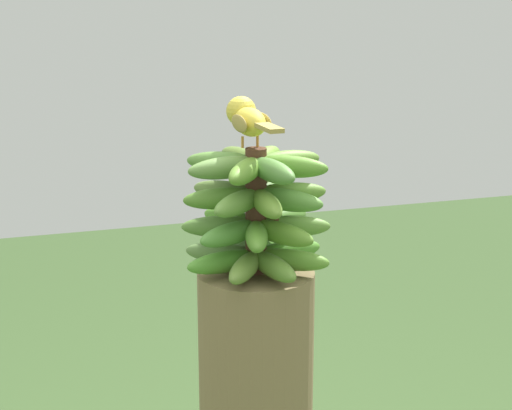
{
  "coord_description": "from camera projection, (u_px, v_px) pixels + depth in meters",
  "views": [
    {
      "loc": [
        0.46,
        1.44,
        1.59
      ],
      "look_at": [
        0.0,
        0.0,
        1.19
      ],
      "focal_mm": 59.22,
      "sensor_mm": 36.0,
      "label": 1
    }
  ],
  "objects": [
    {
      "name": "banana_bunch",
      "position": [
        256.0,
        211.0,
        1.57
      ],
      "size": [
        0.29,
        0.29,
        0.24
      ],
      "color": "#4C2D1E",
      "rests_on": "banana_tree"
    },
    {
      "name": "perched_bird",
      "position": [
        247.0,
        118.0,
        1.55
      ],
      "size": [
        0.06,
        0.23,
        0.09
      ],
      "color": "#C68933",
      "rests_on": "banana_bunch"
    }
  ]
}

